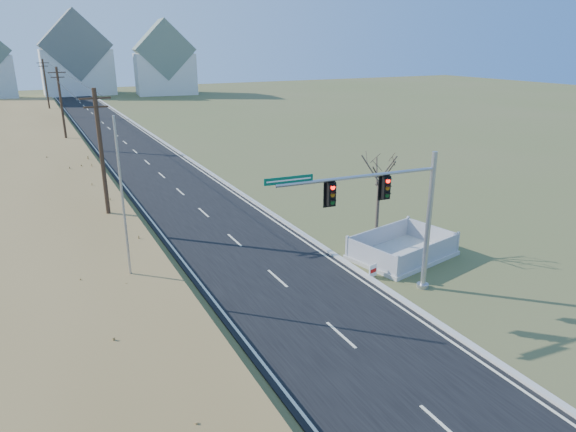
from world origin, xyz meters
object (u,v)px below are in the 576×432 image
at_px(traffic_signal_mast, 397,211).
at_px(open_sign, 373,271).
at_px(flagpole, 126,231).
at_px(bare_tree, 380,168).
at_px(fence_enclosure, 402,252).

xyz_separation_m(traffic_signal_mast, open_sign, (0.33, 1.94, -3.85)).
relative_size(open_sign, flagpole, 0.08).
height_order(flagpole, bare_tree, flagpole).
distance_m(fence_enclosure, bare_tree, 4.93).
bearing_deg(traffic_signal_mast, fence_enclosure, 49.00).
bearing_deg(fence_enclosure, bare_tree, 92.11).
bearing_deg(flagpole, open_sign, -15.88).
height_order(fence_enclosure, bare_tree, bare_tree).
xyz_separation_m(open_sign, bare_tree, (2.60, 3.31, 4.43)).
bearing_deg(bare_tree, flagpole, -179.84).
bearing_deg(flagpole, bare_tree, 0.16).
bearing_deg(fence_enclosure, traffic_signal_mast, -147.29).
bearing_deg(traffic_signal_mast, open_sign, 84.58).
distance_m(fence_enclosure, flagpole, 15.03).
height_order(traffic_signal_mast, fence_enclosure, traffic_signal_mast).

